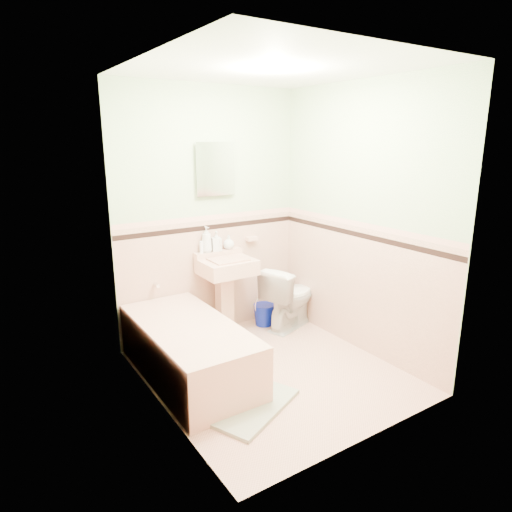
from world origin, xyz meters
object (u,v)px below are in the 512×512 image
soap_bottle_mid (216,241)px  soap_bottle_right (229,242)px  shoe (238,394)px  medicine_cabinet (215,169)px  bucket (264,315)px  toilet (289,297)px  sink (227,298)px  bathtub (189,352)px  soap_bottle_left (207,239)px

soap_bottle_mid → soap_bottle_right: soap_bottle_mid is taller
soap_bottle_mid → shoe: size_ratio=1.39×
medicine_cabinet → bucket: 1.66m
medicine_cabinet → toilet: bearing=-28.2°
sink → soap_bottle_right: soap_bottle_right is taller
soap_bottle_mid → bucket: size_ratio=0.87×
soap_bottle_right → bathtub: bearing=-138.6°
sink → soap_bottle_right: (0.13, 0.18, 0.54)m
bathtub → soap_bottle_mid: size_ratio=7.38×
bathtub → medicine_cabinet: bearing=47.4°
sink → soap_bottle_right: size_ratio=5.71×
soap_bottle_right → soap_bottle_mid: bearing=180.0°
medicine_cabinet → soap_bottle_mid: bearing=-120.7°
sink → soap_bottle_left: soap_bottle_left is taller
soap_bottle_left → soap_bottle_mid: soap_bottle_left is taller
soap_bottle_mid → soap_bottle_right: 0.15m
bathtub → soap_bottle_left: (0.55, 0.71, 0.78)m
medicine_cabinet → toilet: size_ratio=0.68×
medicine_cabinet → soap_bottle_left: bearing=-166.8°
bucket → toilet: bearing=-43.9°
bathtub → toilet: (1.36, 0.38, 0.12)m
bathtub → medicine_cabinet: medicine_cabinet is taller
medicine_cabinet → sink: bearing=-90.0°
toilet → shoe: (-1.21, -0.94, -0.28)m
sink → medicine_cabinet: 1.31m
medicine_cabinet → bucket: (0.48, -0.17, -1.58)m
soap_bottle_right → toilet: bearing=-31.2°
toilet → bucket: bearing=26.3°
soap_bottle_mid → bucket: soap_bottle_mid is taller
medicine_cabinet → soap_bottle_right: (0.13, -0.03, -0.75)m
sink → bucket: 0.56m
toilet → bucket: 0.36m
sink → shoe: size_ratio=5.61×
toilet → shoe: 1.55m
sink → medicine_cabinet: (0.00, 0.21, 1.29)m
soap_bottle_right → bucket: (0.35, -0.14, -0.83)m
bathtub → bucket: size_ratio=6.42×
toilet → medicine_cabinet: bearing=42.0°
sink → toilet: sink is taller
soap_bottle_right → sink: bearing=-125.1°
soap_bottle_right → toilet: (0.55, -0.33, -0.61)m
soap_bottle_left → soap_bottle_mid: bearing=0.0°
sink → bucket: bearing=4.6°
sink → soap_bottle_left: size_ratio=3.14×
medicine_cabinet → soap_bottle_left: medicine_cabinet is taller
bucket → bathtub: bearing=-153.9°
soap_bottle_left → bucket: (0.61, -0.14, -0.89)m
bathtub → shoe: bathtub is taller
soap_bottle_left → toilet: bearing=-22.5°
toilet → shoe: bearing=108.0°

